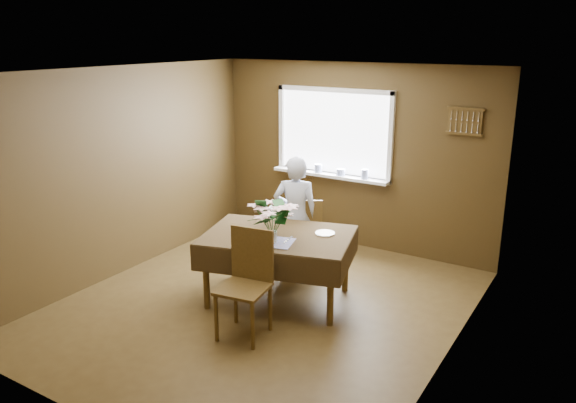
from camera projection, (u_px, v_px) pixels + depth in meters
The scene contains 15 objects.
floor at pixel (262, 306), 6.11m from camera, with size 4.50×4.50×0.00m, color #483518.
ceiling at pixel (258, 71), 5.40m from camera, with size 4.50×4.50×0.00m, color white.
wall_back at pixel (354, 157), 7.60m from camera, with size 4.00×4.00×0.00m, color brown.
wall_front at pixel (79, 272), 3.92m from camera, with size 4.00×4.00×0.00m, color brown.
wall_left at pixel (123, 172), 6.76m from camera, with size 4.50×4.50×0.00m, color brown.
wall_right at pixel (455, 230), 4.75m from camera, with size 4.50×4.50×0.00m, color brown.
window_assembly at pixel (333, 147), 7.67m from camera, with size 1.72×0.20×1.22m.
spoon_rack at pixel (465, 121), 6.67m from camera, with size 0.44×0.05×0.33m.
dining_table at pixel (278, 242), 6.09m from camera, with size 1.81×1.46×0.77m.
chair_far at pixel (305, 231), 6.89m from camera, with size 0.56×0.56×0.95m.
chair_near at pixel (247, 279), 5.44m from camera, with size 0.51×0.51×1.05m.
seated_woman at pixel (296, 216), 6.74m from camera, with size 0.54×0.36×1.48m, color white.
flower_bouquet at pixel (272, 217), 5.74m from camera, with size 0.50×0.50×0.43m.
side_plate at pixel (325, 233), 6.08m from camera, with size 0.21×0.21×0.01m, color white.
table_knife at pixel (288, 240), 5.87m from camera, with size 0.02×0.23×0.00m, color silver.
Camera 1 is at (3.14, -4.57, 2.84)m, focal length 35.00 mm.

